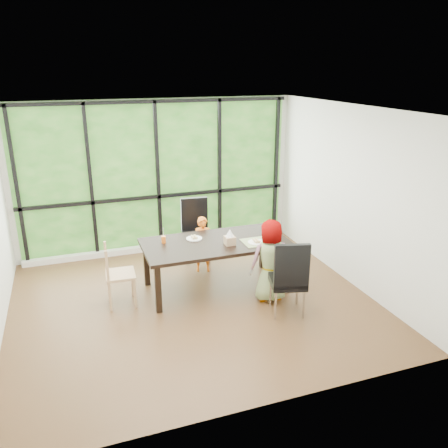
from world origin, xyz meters
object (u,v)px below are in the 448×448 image
Objects in this scene: chair_end_beech at (120,274)px; green_cup at (279,238)px; plate_far at (194,239)px; plate_near at (256,242)px; chair_interior_leather at (288,276)px; white_mug at (274,230)px; child_toddler at (203,244)px; chair_window_leather at (197,231)px; child_older at (271,261)px; orange_cup at (164,240)px; tissue_box at (230,240)px; dining_table at (216,265)px.

green_cup is (2.31, -0.28, 0.36)m from chair_end_beech.
plate_far is at bearing 156.08° from green_cup.
chair_interior_leather is at bearing -80.67° from plate_near.
chair_end_beech is 2.43m from white_mug.
chair_end_beech is 1.21m from plate_far.
child_toddler is 10.96× the size of white_mug.
chair_window_leather is 1.79m from child_older.
orange_cup is (-1.37, 0.82, 0.20)m from child_older.
white_mug is at bearing 15.76° from tissue_box.
chair_window_leather is at bearing -63.41° from child_older.
child_older is (0.63, -1.25, 0.14)m from child_toddler.
child_toddler is at bearing -86.19° from chair_window_leather.
chair_window_leather reaches higher than white_mug.
child_toddler is 0.77× the size of child_older.
plate_far is 1.27m from green_cup.
chair_end_beech is at bearing 174.56° from tissue_box.
green_cup is (1.63, -0.51, 0.00)m from orange_cup.
child_toddler is 6.34× the size of tissue_box.
child_toddler is at bearing -56.70° from child_older.
chair_window_leather is at bearing 102.61° from child_toddler.
plate_near is at bearing -43.13° from child_toddler.
chair_interior_leather is 0.90× the size of child_older.
white_mug is at bearing -15.83° from child_toddler.
chair_interior_leather is 2.33m from chair_end_beech.
dining_table is 20.79× the size of orange_cup.
orange_cup reaches higher than white_mug.
plate_near is at bearing -65.67° from chair_interior_leather.
white_mug is at bearing -90.70° from chair_interior_leather.
plate_far and plate_near have the same top height.
green_cup is at bearing -124.37° from child_older.
chair_window_leather reaches higher than orange_cup.
chair_window_leather is 1.16× the size of child_toddler.
child_older is at bearing -78.06° from plate_near.
chair_end_beech is at bearing -161.13° from orange_cup.
child_older is (2.05, -0.58, 0.15)m from chair_end_beech.
chair_interior_leather reaches higher than child_toddler.
chair_interior_leather is at bearing -66.33° from chair_window_leather.
child_toddler is 0.91m from tissue_box.
chair_window_leather and chair_interior_leather have the same top height.
chair_end_beech reaches higher than plate_near.
dining_table is at bearing -41.24° from chair_interior_leather.
white_mug is 0.86m from tissue_box.
child_toddler is (1.42, 0.67, 0.01)m from chair_end_beech.
plate_near is at bearing -9.96° from tissue_box.
chair_window_leather reaches higher than green_cup.
tissue_box is at bearing -36.13° from child_older.
orange_cup is at bearing 163.91° from dining_table.
chair_end_beech reaches higher than plate_far.
green_cup is at bearing -93.95° from chair_end_beech.
plate_far is at bearing -106.58° from child_toddler.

